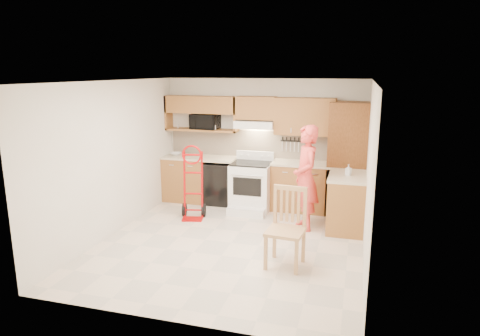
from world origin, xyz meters
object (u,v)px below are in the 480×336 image
at_px(microwave, 205,121).
at_px(hand_truck, 193,186).
at_px(person, 306,178).
at_px(dining_chair, 285,229).
at_px(range, 250,183).

height_order(microwave, hand_truck, microwave).
xyz_separation_m(person, dining_chair, (-0.07, -1.53, -0.34)).
height_order(microwave, person, microwave).
bearing_deg(dining_chair, range, 120.77).
bearing_deg(microwave, dining_chair, -46.41).
distance_m(microwave, range, 1.60).
relative_size(microwave, person, 0.31).
distance_m(range, person, 1.36).
xyz_separation_m(range, person, (1.13, -0.67, 0.34)).
relative_size(range, dining_chair, 1.01).
relative_size(person, dining_chair, 1.63).
relative_size(person, hand_truck, 1.46).
height_order(range, person, person).
bearing_deg(dining_chair, microwave, 133.84).
relative_size(microwave, hand_truck, 0.45).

